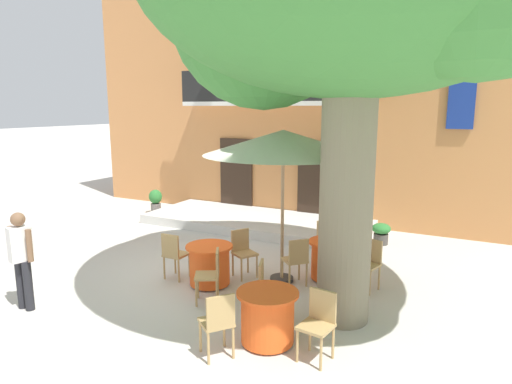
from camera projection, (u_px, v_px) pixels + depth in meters
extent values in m
plane|color=beige|center=(194.00, 274.00, 8.80)|extent=(120.00, 120.00, 0.00)
cube|color=#CC844C|center=(301.00, 91.00, 14.46)|extent=(13.00, 4.00, 7.50)
cube|color=#332319|center=(236.00, 176.00, 13.76)|extent=(1.10, 0.08, 2.30)
cube|color=#332319|center=(316.00, 182.00, 12.59)|extent=(1.10, 0.08, 2.30)
cube|color=silver|center=(209.00, 60.00, 13.49)|extent=(1.10, 0.08, 1.90)
cube|color=black|center=(209.00, 60.00, 13.47)|extent=(0.84, 0.04, 1.60)
cube|color=silver|center=(275.00, 56.00, 12.51)|extent=(1.10, 0.08, 1.90)
cube|color=black|center=(275.00, 56.00, 12.48)|extent=(0.84, 0.04, 1.60)
cube|color=silver|center=(353.00, 52.00, 11.52)|extent=(1.10, 0.08, 1.90)
cube|color=black|center=(352.00, 52.00, 11.50)|extent=(0.84, 0.04, 1.60)
cube|color=silver|center=(271.00, 104.00, 12.51)|extent=(5.60, 0.65, 0.12)
cube|color=black|center=(266.00, 84.00, 12.15)|extent=(5.60, 0.06, 0.90)
cylinder|color=#B2B2B7|center=(230.00, 53.00, 12.63)|extent=(0.04, 0.95, 1.33)
cube|color=#146B2D|center=(222.00, 40.00, 12.18)|extent=(0.60, 0.29, 0.38)
cylinder|color=#B2B2B7|center=(310.00, 48.00, 11.55)|extent=(0.04, 0.95, 1.33)
cube|color=yellow|center=(304.00, 33.00, 11.10)|extent=(0.60, 0.29, 0.38)
cylinder|color=#995638|center=(203.00, 97.00, 13.52)|extent=(0.30, 0.30, 0.29)
ellipsoid|color=#2D7533|center=(202.00, 85.00, 13.45)|extent=(0.38, 0.38, 0.41)
cylinder|color=slate|center=(271.00, 96.00, 12.49)|extent=(0.24, 0.24, 0.29)
ellipsoid|color=#2D7533|center=(271.00, 85.00, 12.43)|extent=(0.31, 0.31, 0.33)
cylinder|color=#995638|center=(352.00, 96.00, 11.46)|extent=(0.26, 0.26, 0.24)
ellipsoid|color=#38843D|center=(352.00, 84.00, 11.41)|extent=(0.34, 0.34, 0.36)
cube|color=navy|center=(464.00, 69.00, 10.40)|extent=(0.60, 0.06, 2.80)
cube|color=silver|center=(256.00, 222.00, 12.32)|extent=(6.14, 2.45, 0.25)
cylinder|color=#7F755B|center=(346.00, 209.00, 6.63)|extent=(0.80, 0.80, 3.51)
sphere|color=#3D7F38|center=(264.00, 14.00, 7.56)|extent=(3.22, 3.22, 3.22)
cylinder|color=#EA561E|center=(210.00, 266.00, 8.21)|extent=(0.74, 0.74, 0.68)
cylinder|color=#EA561E|center=(209.00, 246.00, 8.14)|extent=(0.86, 0.86, 0.04)
cylinder|color=#2D2823|center=(210.00, 284.00, 8.27)|extent=(0.44, 0.44, 0.03)
cylinder|color=tan|center=(257.00, 267.00, 8.57)|extent=(0.04, 0.04, 0.45)
cylinder|color=tan|center=(242.00, 270.00, 8.39)|extent=(0.04, 0.04, 0.45)
cylinder|color=tan|center=(248.00, 262.00, 8.85)|extent=(0.04, 0.04, 0.45)
cylinder|color=tan|center=(233.00, 265.00, 8.67)|extent=(0.04, 0.04, 0.45)
cube|color=tan|center=(245.00, 254.00, 8.57)|extent=(0.55, 0.55, 0.04)
cube|color=tan|center=(240.00, 240.00, 8.68)|extent=(0.23, 0.35, 0.42)
cylinder|color=tan|center=(175.00, 263.00, 8.79)|extent=(0.04, 0.04, 0.45)
cylinder|color=tan|center=(189.00, 265.00, 8.64)|extent=(0.04, 0.04, 0.45)
cylinder|color=tan|center=(164.00, 268.00, 8.50)|extent=(0.04, 0.04, 0.45)
cylinder|color=tan|center=(179.00, 271.00, 8.35)|extent=(0.04, 0.04, 0.45)
cube|color=tan|center=(176.00, 254.00, 8.52)|extent=(0.40, 0.40, 0.04)
cube|color=tan|center=(170.00, 246.00, 8.32)|extent=(0.38, 0.04, 0.42)
cylinder|color=tan|center=(196.00, 294.00, 7.32)|extent=(0.04, 0.04, 0.45)
cylinder|color=tan|center=(198.00, 286.00, 7.66)|extent=(0.04, 0.04, 0.45)
cylinder|color=tan|center=(217.00, 293.00, 7.34)|extent=(0.04, 0.04, 0.45)
cylinder|color=tan|center=(218.00, 285.00, 7.67)|extent=(0.04, 0.04, 0.45)
cube|color=tan|center=(207.00, 276.00, 7.45)|extent=(0.55, 0.55, 0.04)
cube|color=tan|center=(217.00, 262.00, 7.42)|extent=(0.22, 0.35, 0.42)
cylinder|color=#EA561E|center=(331.00, 261.00, 8.47)|extent=(0.74, 0.74, 0.68)
cylinder|color=#EA561E|center=(331.00, 242.00, 8.40)|extent=(0.86, 0.86, 0.04)
cylinder|color=#2D2823|center=(330.00, 278.00, 8.53)|extent=(0.44, 0.44, 0.03)
cylinder|color=tan|center=(282.00, 271.00, 8.37)|extent=(0.04, 0.04, 0.45)
cylinder|color=tan|center=(299.00, 268.00, 8.47)|extent=(0.04, 0.04, 0.45)
cylinder|color=tan|center=(289.00, 277.00, 8.05)|extent=(0.04, 0.04, 0.45)
cylinder|color=tan|center=(307.00, 275.00, 8.16)|extent=(0.04, 0.04, 0.45)
cube|color=tan|center=(295.00, 260.00, 8.21)|extent=(0.57, 0.57, 0.04)
cube|color=tan|center=(299.00, 251.00, 8.00)|extent=(0.29, 0.30, 0.42)
cylinder|color=tan|center=(370.00, 283.00, 7.76)|extent=(0.04, 0.04, 0.45)
cylinder|color=tan|center=(353.00, 278.00, 7.99)|extent=(0.04, 0.04, 0.45)
cylinder|color=tan|center=(379.00, 278.00, 8.01)|extent=(0.04, 0.04, 0.45)
cylinder|color=tan|center=(362.00, 273.00, 8.23)|extent=(0.04, 0.04, 0.45)
cube|color=tan|center=(367.00, 265.00, 7.95)|extent=(0.49, 0.49, 0.04)
cube|color=tan|center=(372.00, 250.00, 8.04)|extent=(0.38, 0.14, 0.42)
cylinder|color=tan|center=(334.00, 253.00, 9.39)|extent=(0.04, 0.04, 0.45)
cylinder|color=tan|center=(336.00, 258.00, 9.06)|extent=(0.04, 0.04, 0.45)
cylinder|color=tan|center=(317.00, 252.00, 9.41)|extent=(0.04, 0.04, 0.45)
cylinder|color=tan|center=(319.00, 258.00, 9.07)|extent=(0.04, 0.04, 0.45)
cube|color=tan|center=(327.00, 244.00, 9.18)|extent=(0.53, 0.53, 0.04)
cube|color=tan|center=(318.00, 233.00, 9.15)|extent=(0.19, 0.36, 0.42)
cylinder|color=#EA561E|center=(267.00, 318.00, 6.17)|extent=(0.74, 0.74, 0.68)
cylinder|color=#EA561E|center=(268.00, 293.00, 6.10)|extent=(0.86, 0.86, 0.04)
cylinder|color=#2D2823|center=(267.00, 342.00, 6.24)|extent=(0.44, 0.44, 0.03)
cylinder|color=tan|center=(284.00, 300.00, 7.07)|extent=(0.04, 0.04, 0.45)
cylinder|color=tan|center=(283.00, 310.00, 6.74)|extent=(0.04, 0.04, 0.45)
cylinder|color=tan|center=(263.00, 299.00, 7.12)|extent=(0.04, 0.04, 0.45)
cylinder|color=tan|center=(260.00, 309.00, 6.78)|extent=(0.04, 0.04, 0.45)
cube|color=tan|center=(273.00, 290.00, 6.88)|extent=(0.51, 0.51, 0.04)
cube|color=tan|center=(261.00, 275.00, 6.86)|extent=(0.17, 0.37, 0.42)
cylinder|color=tan|center=(200.00, 336.00, 5.97)|extent=(0.04, 0.04, 0.45)
cylinder|color=tan|center=(224.00, 331.00, 6.11)|extent=(0.04, 0.04, 0.45)
cylinder|color=tan|center=(208.00, 348.00, 5.67)|extent=(0.04, 0.04, 0.45)
cylinder|color=tan|center=(233.00, 343.00, 5.81)|extent=(0.04, 0.04, 0.45)
cube|color=tan|center=(216.00, 322.00, 5.84)|extent=(0.56, 0.56, 0.04)
cube|color=tan|center=(221.00, 311.00, 5.64)|extent=(0.27, 0.32, 0.42)
cylinder|color=tan|center=(321.00, 354.00, 5.54)|extent=(0.04, 0.04, 0.45)
cylinder|color=tan|center=(297.00, 346.00, 5.73)|extent=(0.04, 0.04, 0.45)
cylinder|color=tan|center=(333.00, 343.00, 5.81)|extent=(0.04, 0.04, 0.45)
cylinder|color=tan|center=(310.00, 335.00, 6.00)|extent=(0.04, 0.04, 0.45)
cube|color=tan|center=(316.00, 327.00, 5.72)|extent=(0.45, 0.45, 0.04)
cube|color=tan|center=(323.00, 305.00, 5.82)|extent=(0.38, 0.10, 0.42)
cylinder|color=#997A56|center=(282.00, 216.00, 8.21)|extent=(0.06, 0.06, 2.55)
cylinder|color=#333333|center=(282.00, 279.00, 8.44)|extent=(0.44, 0.44, 0.08)
cone|color=silver|center=(283.00, 142.00, 7.96)|extent=(2.90, 2.90, 0.45)
cylinder|color=slate|center=(156.00, 209.00, 13.75)|extent=(0.31, 0.31, 0.32)
ellipsoid|color=#2D7533|center=(155.00, 197.00, 13.67)|extent=(0.40, 0.40, 0.43)
cylinder|color=#47423D|center=(381.00, 239.00, 10.71)|extent=(0.35, 0.35, 0.26)
ellipsoid|color=#2D7533|center=(381.00, 228.00, 10.66)|extent=(0.45, 0.45, 0.25)
cylinder|color=#232328|center=(21.00, 284.00, 7.26)|extent=(0.14, 0.14, 0.83)
cylinder|color=#232328|center=(28.00, 286.00, 7.18)|extent=(0.14, 0.14, 0.83)
cube|color=white|center=(20.00, 244.00, 7.09)|extent=(0.31, 0.39, 0.56)
sphere|color=brown|center=(18.00, 219.00, 7.01)|extent=(0.22, 0.22, 0.22)
cylinder|color=brown|center=(11.00, 242.00, 7.19)|extent=(0.09, 0.09, 0.52)
cylinder|color=brown|center=(29.00, 246.00, 6.99)|extent=(0.09, 0.09, 0.52)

